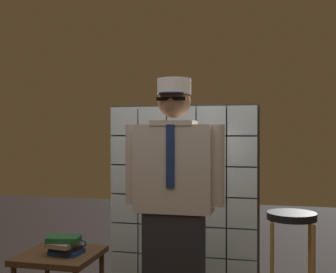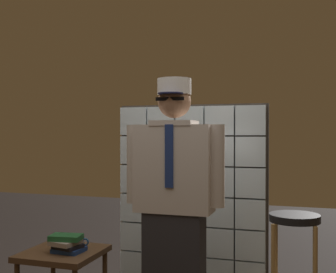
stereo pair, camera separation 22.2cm
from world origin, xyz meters
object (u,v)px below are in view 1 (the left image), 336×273
Objects in this scene: book_stack at (65,246)px; side_table at (60,263)px; standing_person at (174,201)px; coffee_mug at (76,244)px; bar_stool at (292,243)px.

side_table is at bearing 147.61° from book_stack.
book_stack is at bearing -32.39° from side_table.
coffee_mug is (-0.70, -0.06, -0.32)m from standing_person.
bar_stool reaches higher than coffee_mug.
bar_stool is 6.56× the size of coffee_mug.
side_table is (-0.78, -0.13, -0.44)m from standing_person.
standing_person is 2.11× the size of bar_stool.
bar_stool is at bearing 13.12° from side_table.
book_stack is (-0.73, -0.17, -0.31)m from standing_person.
coffee_mug is at bearing 43.99° from side_table.
side_table is 4.33× the size of coffee_mug.
bar_stool is 1.52m from coffee_mug.
standing_person is at bearing -163.55° from bar_stool.
coffee_mug is (-1.49, -0.29, -0.02)m from bar_stool.
side_table is at bearing -170.45° from standing_person.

